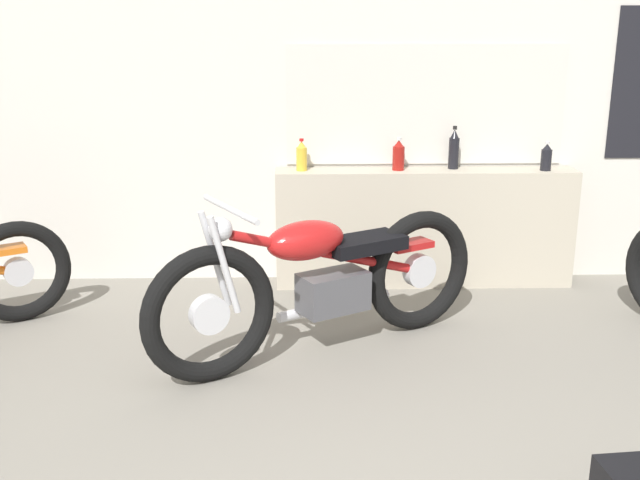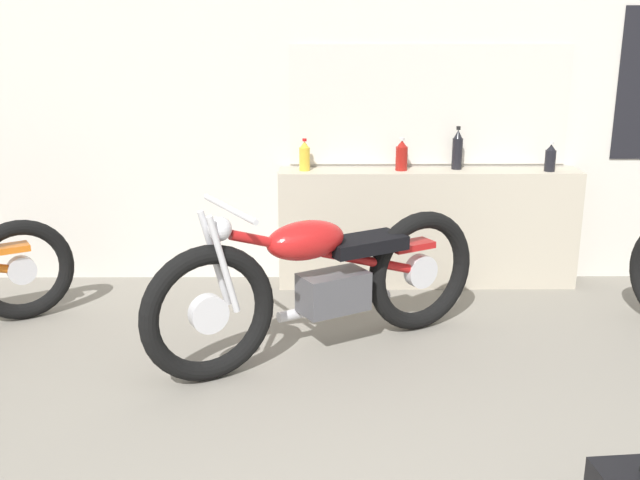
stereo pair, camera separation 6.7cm
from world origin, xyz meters
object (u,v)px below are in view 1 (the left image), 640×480
Objects in this scene: bottle_center at (454,150)px; motorcycle_red at (323,280)px; bottle_leftmost at (302,156)px; bottle_right_center at (546,158)px; bottle_left_center at (399,156)px.

bottle_center is 0.16× the size of motorcycle_red.
bottle_leftmost is at bearing 95.68° from motorcycle_red.
bottle_center reaches higher than bottle_right_center.
bottle_right_center is at bearing -7.47° from bottle_center.
bottle_center is at bearing 2.43° from bottle_leftmost.
bottle_center reaches higher than motorcycle_red.
motorcycle_red is (-0.57, -1.19, -0.51)m from bottle_left_center.
bottle_center is (1.09, 0.05, 0.03)m from bottle_leftmost.
motorcycle_red is (-1.61, -1.15, -0.50)m from bottle_right_center.
bottle_left_center is 1.42m from motorcycle_red.
bottle_right_center is at bearing -2.24° from bottle_left_center.
bottle_leftmost is 1.09m from bottle_center.
bottle_right_center is at bearing -1.26° from bottle_leftmost.
bottle_right_center is (1.04, -0.04, -0.01)m from bottle_left_center.
bottle_leftmost is 0.74× the size of bottle_center.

